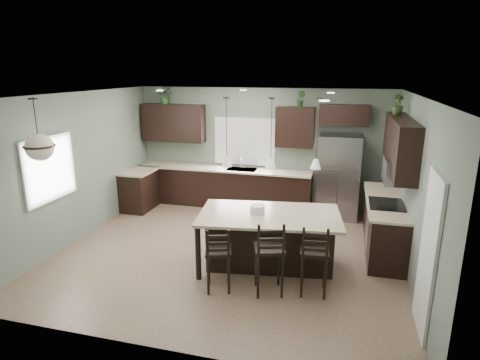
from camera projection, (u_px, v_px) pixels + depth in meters
name	position (u px, v px, depth m)	size (l,w,h in m)	color
ground	(229.00, 251.00, 7.30)	(6.00, 6.00, 0.00)	#9E8466
pantry_door	(428.00, 256.00, 4.85)	(0.04, 0.82, 2.04)	white
window_back	(245.00, 141.00, 9.54)	(1.35, 0.02, 1.00)	white
window_left	(49.00, 169.00, 6.88)	(0.02, 1.10, 1.00)	white
left_return_cabs	(139.00, 191.00, 9.43)	(0.60, 0.90, 0.90)	black
left_return_countertop	(139.00, 171.00, 9.30)	(0.66, 0.96, 0.04)	beige
back_lower_cabs	(224.00, 187.00, 9.68)	(4.20, 0.60, 0.90)	black
back_countertop	(223.00, 169.00, 9.53)	(4.20, 0.66, 0.04)	beige
sink_inset	(242.00, 169.00, 9.42)	(0.70, 0.45, 0.01)	gray
faucet	(241.00, 164.00, 9.35)	(0.02, 0.02, 0.28)	silver
back_upper_left	(173.00, 123.00, 9.72)	(1.55, 0.34, 0.90)	black
back_upper_right	(295.00, 127.00, 8.99)	(0.85, 0.34, 0.90)	black
fridge_header	(344.00, 115.00, 8.65)	(1.05, 0.34, 0.45)	black
right_lower_cabs	(384.00, 225.00, 7.33)	(0.60, 2.35, 0.90)	black
right_countertop	(385.00, 201.00, 7.21)	(0.66, 2.35, 0.04)	beige
cooktop	(387.00, 204.00, 6.95)	(0.58, 0.75, 0.02)	black
wall_oven_front	(367.00, 229.00, 7.15)	(0.01, 0.72, 0.60)	gray
right_upper_cabs	(400.00, 145.00, 6.90)	(0.34, 2.35, 0.90)	black
microwave	(396.00, 171.00, 6.76)	(0.40, 0.75, 0.40)	gray
refrigerator	(338.00, 177.00, 8.82)	(0.90, 0.74, 1.85)	gray
kitchen_island	(269.00, 240.00, 6.65)	(2.29, 1.30, 0.92)	black
serving_dish	(257.00, 209.00, 6.53)	(0.24, 0.24, 0.14)	white
bar_stool_left	(218.00, 258.00, 5.91)	(0.38, 0.38, 1.02)	black
bar_stool_center	(269.00, 256.00, 5.82)	(0.43, 0.43, 1.15)	black
bar_stool_right	(314.00, 259.00, 5.81)	(0.41, 0.41, 1.10)	black
pendant_left	(226.00, 132.00, 6.26)	(0.17, 0.17, 1.10)	white
pendant_center	(271.00, 133.00, 6.18)	(0.17, 0.17, 1.10)	silver
pendant_right	(317.00, 134.00, 6.10)	(0.17, 0.17, 1.10)	white
chandelier	(37.00, 130.00, 6.04)	(0.46, 0.46, 0.96)	beige
plant_back_left	(165.00, 96.00, 9.56)	(0.35, 0.30, 0.39)	#2C5726
plant_back_right	(301.00, 99.00, 8.77)	(0.20, 0.16, 0.36)	#294920
plant_right_wall	(398.00, 104.00, 7.31)	(0.21, 0.21, 0.37)	#314C21
room_shell	(228.00, 160.00, 6.85)	(6.00, 6.00, 6.00)	slate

